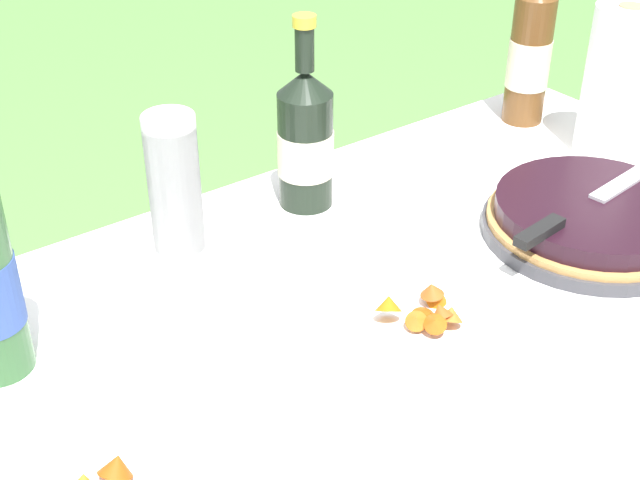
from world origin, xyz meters
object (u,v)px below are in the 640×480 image
Objects in this scene: serving_knife at (585,205)px; juice_bottle_red at (305,139)px; snack_plate_near at (421,326)px; cider_bottle_amber at (530,51)px; berry_tart at (593,219)px; paper_towel_roll at (617,82)px; cup_stack at (175,188)px.

juice_bottle_red is at bearing 120.24° from serving_knife.
snack_plate_near is at bearing -102.45° from juice_bottle_red.
serving_knife is at bearing 3.94° from snack_plate_near.
cider_bottle_amber reaches higher than juice_bottle_red.
paper_towel_roll reaches higher than berry_tart.
cider_bottle_amber is 0.18m from paper_towel_roll.
cider_bottle_amber is 1.35× the size of paper_towel_roll.
juice_bottle_red is (-0.50, -0.01, -0.02)m from cider_bottle_amber.
serving_knife is at bearing -33.54° from cup_stack.
berry_tart is 1.06× the size of juice_bottle_red.
berry_tart is 0.31m from paper_towel_roll.
cup_stack reaches higher than serving_knife.
cider_bottle_amber is at bearing 95.21° from paper_towel_roll.
paper_towel_roll reaches higher than serving_knife.
berry_tart is 0.85× the size of serving_knife.
paper_towel_roll is at bearing -17.63° from juice_bottle_red.
berry_tart is 0.36m from snack_plate_near.
cup_stack is 1.04× the size of snack_plate_near.
snack_plate_near is (-0.36, -0.03, -0.02)m from berry_tart.
serving_knife is 0.58m from cup_stack.
cup_stack is 0.84× the size of paper_towel_roll.
cup_stack is 0.76m from paper_towel_roll.
juice_bottle_red is at bearing 162.37° from paper_towel_roll.
snack_plate_near is at bearing -175.83° from berry_tart.
serving_knife is at bearing -148.22° from paper_towel_roll.
cup_stack is at bearing -176.59° from juice_bottle_red.
snack_plate_near is 0.64m from paper_towel_roll.
snack_plate_near is at bearing -147.75° from cider_bottle_amber.
snack_plate_near is at bearing 177.16° from serving_knife.
cider_bottle_amber is (0.22, 0.34, 0.11)m from berry_tart.
snack_plate_near is (-0.08, -0.35, -0.10)m from juice_bottle_red.
berry_tart is 0.42m from cider_bottle_amber.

